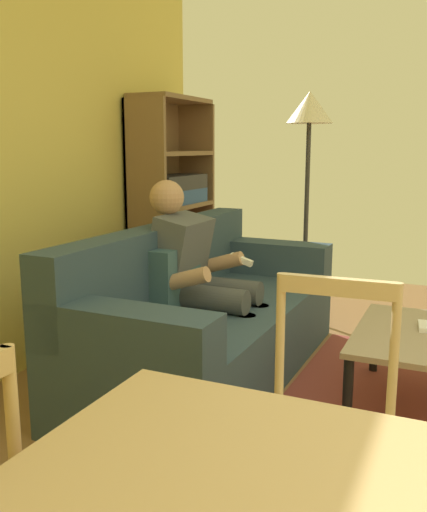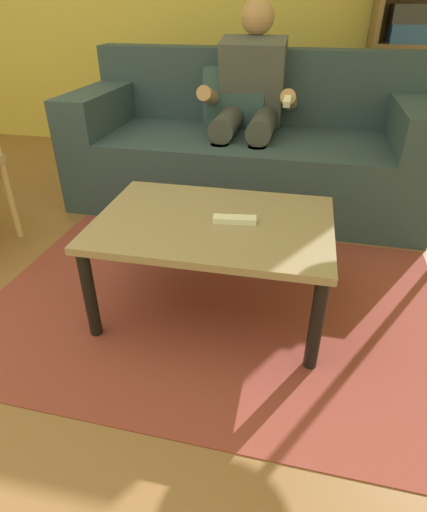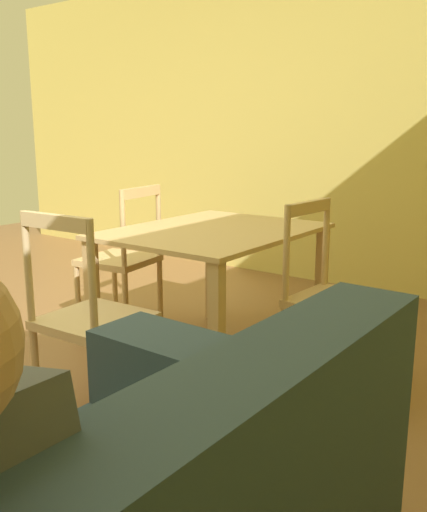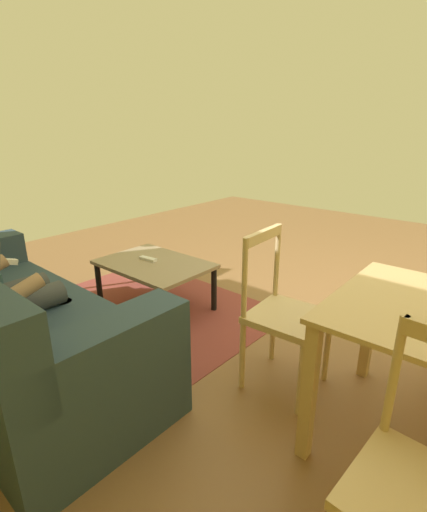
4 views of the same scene
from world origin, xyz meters
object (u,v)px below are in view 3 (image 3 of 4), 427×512
dining_chair_near_wall (333,300)px  dining_table (213,249)px  dining_chair_by_doorway (122,260)px  dining_chair_facing_couch (90,321)px

dining_chair_near_wall → dining_table: bearing=-89.8°
dining_table → dining_chair_near_wall: bearing=90.2°
dining_chair_near_wall → dining_chair_by_doorway: bearing=-90.1°
dining_table → dining_chair_near_wall: 0.75m
dining_chair_by_doorway → dining_table: bearing=89.7°
dining_chair_near_wall → dining_chair_facing_couch: dining_chair_facing_couch is taller
dining_chair_near_wall → dining_chair_facing_couch: 1.18m
dining_table → dining_chair_by_doorway: (-0.00, -0.73, -0.16)m
dining_chair_facing_couch → dining_chair_by_doorway: dining_chair_facing_couch is taller
dining_chair_facing_couch → dining_chair_by_doorway: bearing=-141.5°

